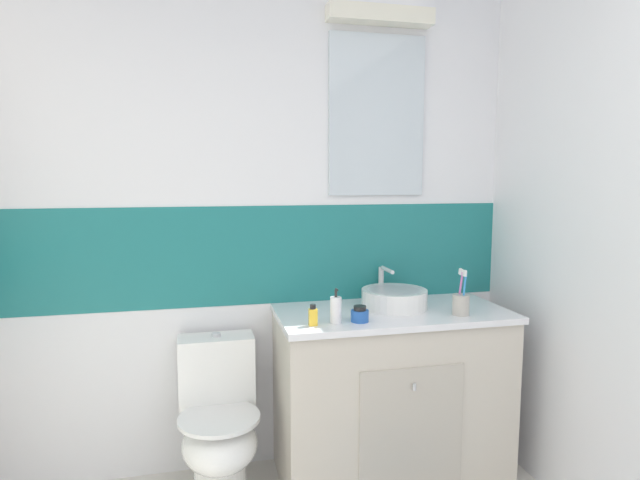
% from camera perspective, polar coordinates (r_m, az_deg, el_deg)
% --- Properties ---
extents(wall_back_tiled, '(3.20, 0.20, 2.50)m').
position_cam_1_polar(wall_back_tiled, '(2.68, -6.53, 1.91)').
color(wall_back_tiled, white).
rests_on(wall_back_tiled, ground_plane).
extents(vanity_cabinet, '(1.12, 0.56, 0.85)m').
position_cam_1_polar(vanity_cabinet, '(2.72, 7.71, -16.28)').
color(vanity_cabinet, beige).
rests_on(vanity_cabinet, ground_plane).
extents(sink_basin, '(0.32, 0.37, 0.18)m').
position_cam_1_polar(sink_basin, '(2.62, 8.10, -6.25)').
color(sink_basin, white).
rests_on(sink_basin, vanity_cabinet).
extents(toilet, '(0.37, 0.50, 0.74)m').
position_cam_1_polar(toilet, '(2.62, -11.01, -19.18)').
color(toilet, white).
rests_on(toilet, ground_plane).
extents(toothbrush_cup, '(0.08, 0.08, 0.22)m').
position_cam_1_polar(toothbrush_cup, '(2.54, 15.16, -6.70)').
color(toothbrush_cup, '#B2ADA3').
rests_on(toothbrush_cup, vanity_cabinet).
extents(soap_dispenser, '(0.05, 0.05, 0.16)m').
position_cam_1_polar(soap_dispenser, '(2.32, 1.74, -7.63)').
color(soap_dispenser, white).
rests_on(soap_dispenser, vanity_cabinet).
extents(perfume_flask_small, '(0.04, 0.03, 0.09)m').
position_cam_1_polar(perfume_flask_small, '(2.28, -0.78, -8.26)').
color(perfume_flask_small, yellow).
rests_on(perfume_flask_small, vanity_cabinet).
extents(hair_gel_jar, '(0.08, 0.08, 0.07)m').
position_cam_1_polar(hair_gel_jar, '(2.36, 4.38, -8.15)').
color(hair_gel_jar, '#2659B2').
rests_on(hair_gel_jar, vanity_cabinet).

